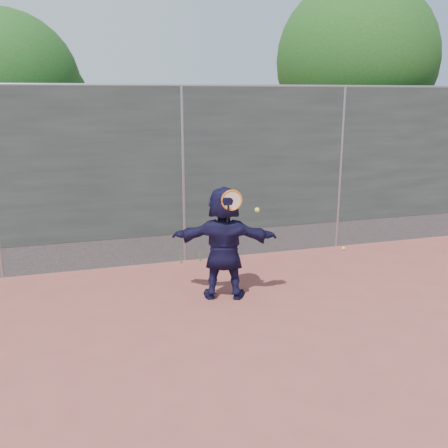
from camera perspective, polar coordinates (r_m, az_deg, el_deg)
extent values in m
plane|color=#9E4C42|center=(5.82, 3.14, -14.76)|extent=(80.00, 80.00, 0.00)
imported|color=#161336|center=(7.08, 0.00, -2.14)|extent=(1.59, 0.93, 1.64)
sphere|color=#EDF536|center=(9.71, 13.49, -2.73)|extent=(0.07, 0.07, 0.07)
cube|color=#38423D|center=(8.52, -4.72, 7.08)|extent=(20.00, 0.04, 2.50)
cube|color=slate|center=(8.84, -4.52, -2.61)|extent=(20.00, 0.03, 0.50)
cylinder|color=gray|center=(8.46, -4.90, 15.51)|extent=(20.00, 0.05, 0.05)
cylinder|color=gray|center=(8.56, -4.69, 5.42)|extent=(0.06, 0.06, 3.00)
cylinder|color=gray|center=(9.63, 13.14, 6.10)|extent=(0.06, 0.06, 3.00)
torus|color=orange|center=(6.75, 0.90, 2.72)|extent=(0.29, 0.05, 0.29)
cylinder|color=beige|center=(6.75, 0.90, 2.72)|extent=(0.25, 0.03, 0.25)
cylinder|color=black|center=(6.79, 0.44, 1.08)|extent=(0.04, 0.13, 0.33)
sphere|color=#EDF536|center=(6.90, 3.80, 1.62)|extent=(0.07, 0.07, 0.07)
cylinder|color=#382314|center=(12.29, 14.15, 6.84)|extent=(0.28, 0.28, 2.60)
sphere|color=#23561C|center=(12.22, 14.84, 17.54)|extent=(3.60, 3.60, 3.60)
sphere|color=#23561C|center=(12.75, 17.12, 15.62)|extent=(2.52, 2.52, 2.52)
cylinder|color=#382314|center=(11.47, -22.80, 4.62)|extent=(0.28, 0.28, 2.20)
sphere|color=#23561C|center=(11.34, -23.77, 14.23)|extent=(3.00, 3.00, 3.00)
sphere|color=#23561C|center=(11.49, -20.47, 13.02)|extent=(2.10, 2.10, 2.10)
cone|color=#387226|center=(8.82, -2.75, -3.44)|extent=(0.03, 0.03, 0.26)
cone|color=#387226|center=(8.91, -0.91, -3.11)|extent=(0.03, 0.03, 0.30)
cone|color=#387226|center=(8.73, -4.95, -3.80)|extent=(0.03, 0.03, 0.22)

